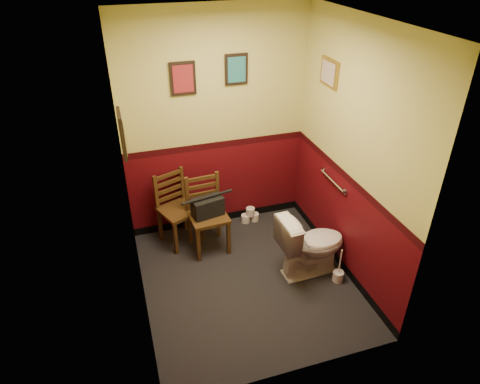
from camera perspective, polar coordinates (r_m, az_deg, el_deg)
name	(u,v)px	position (r m, az deg, el deg)	size (l,w,h in m)	color
floor	(247,281)	(4.82, 0.91, -11.73)	(2.20, 2.40, 0.00)	black
ceiling	(250,21)	(3.58, 1.30, 21.85)	(2.20, 2.40, 0.00)	silver
wall_back	(216,126)	(5.06, -3.27, 8.73)	(2.20, 2.70, 0.00)	#4C080F
wall_front	(301,251)	(3.10, 8.16, -7.73)	(2.20, 2.70, 0.00)	#4C080F
wall_left	(129,191)	(3.86, -14.62, 0.07)	(2.40, 2.70, 0.00)	#4C080F
wall_right	(352,158)	(4.46, 14.65, 4.46)	(2.40, 2.70, 0.00)	#4C080F
grab_bar	(333,181)	(4.81, 12.24, 1.47)	(0.05, 0.56, 0.06)	silver
framed_print_back_a	(183,79)	(4.78, -7.63, 14.76)	(0.28, 0.04, 0.36)	black
framed_print_back_b	(236,69)	(4.90, -0.50, 16.04)	(0.26, 0.04, 0.34)	black
framed_print_left	(122,134)	(3.73, -15.45, 7.48)	(0.04, 0.30, 0.38)	black
framed_print_right	(329,72)	(4.68, 11.81, 15.34)	(0.04, 0.34, 0.28)	olive
toilet	(311,245)	(4.76, 9.46, -6.93)	(0.42, 0.76, 0.74)	white
toilet_brush	(338,276)	(4.89, 12.94, -10.80)	(0.12, 0.12, 0.43)	silver
chair_left	(177,209)	(5.19, -8.38, -2.21)	(0.55, 0.55, 0.90)	#412B13
chair_right	(207,214)	(5.03, -4.42, -3.01)	(0.46, 0.46, 0.92)	#412B13
handbag	(208,207)	(4.92, -4.34, -1.97)	(0.39, 0.25, 0.26)	black
tp_stack	(250,216)	(5.66, 1.36, -3.16)	(0.24, 0.12, 0.21)	silver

